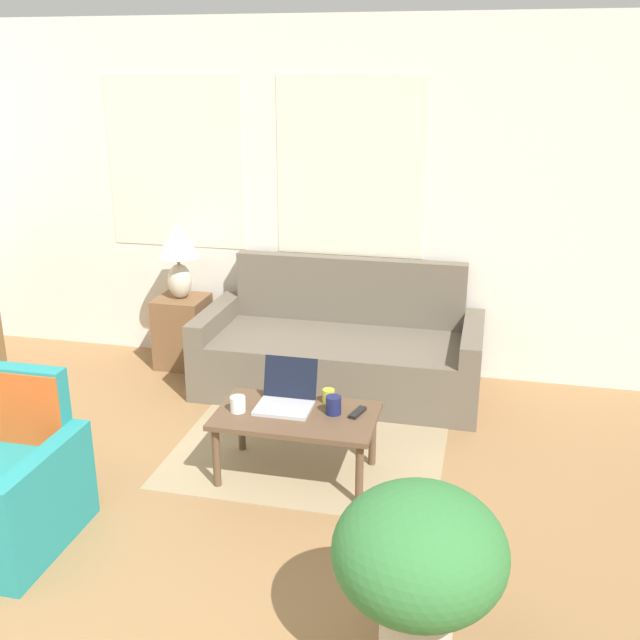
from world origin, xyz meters
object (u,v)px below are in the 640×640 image
Objects in this scene: coffee_table at (296,421)px; cup_white at (329,396)px; cup_navy at (238,404)px; tv_remote at (358,412)px; laptop at (286,396)px; cup_yellow at (333,405)px; table_lamp at (178,251)px; potted_plant at (419,560)px; couch at (341,353)px.

coffee_table is 0.25m from cup_white.
cup_navy is 0.68m from tv_remote.
laptop reaches higher than cup_navy.
cup_yellow reaches higher than cup_navy.
cup_yellow is at bearing -42.79° from table_lamp.
coffee_table is at bearing -47.94° from table_lamp.
cup_white reaches higher than coffee_table.
table_lamp is at bearing 123.15° from cup_navy.
potted_plant reaches higher than cup_yellow.
couch is at bearing 99.60° from cup_yellow.
table_lamp is at bearing 173.16° from couch.
cup_navy is 0.54m from cup_yellow.
couch is 19.15× the size of cup_yellow.
tv_remote is (0.67, 0.12, -0.03)m from cup_navy.
couch is at bearing 76.31° from cup_navy.
laptop is 2.02× the size of tv_remote.
coffee_table is (1.30, -1.44, -0.58)m from table_lamp.
laptop is at bearing -158.09° from cup_white.
coffee_table is 1.17× the size of potted_plant.
couch is 2.58× the size of potted_plant.
cup_navy reaches higher than coffee_table.
cup_white is (1.45, -1.26, -0.49)m from table_lamp.
tv_remote is (1.64, -1.37, -0.52)m from table_lamp.
table_lamp reaches higher than cup_navy.
cup_yellow is at bearing -80.40° from couch.
coffee_table is at bearing -48.16° from laptop.
laptop is at bearing 171.31° from cup_yellow.
cup_white is (0.48, 0.23, -0.00)m from cup_navy.
potted_plant is (0.83, -2.59, 0.22)m from couch.
couch is at bearing 86.31° from laptop.
table_lamp reaches higher than cup_white.
couch is at bearing -6.84° from table_lamp.
laptop is at bearing 131.84° from coffee_table.
cup_white is at bearing 113.23° from cup_yellow.
table_lamp is at bearing 139.00° from cup_white.
coffee_table is at bearing 8.01° from cup_navy.
cup_white is 0.22m from tv_remote.
couch is 3.48× the size of table_lamp.
couch is at bearing 107.77° from potted_plant.
laptop is at bearing 29.03° from cup_navy.
coffee_table is at bearing -128.75° from cup_white.
table_lamp is 3.50m from potted_plant.
laptop is 1.66m from potted_plant.
cup_white is 0.11× the size of potted_plant.
potted_plant reaches higher than cup_white.
cup_yellow is at bearing -169.63° from tv_remote.
laptop is 0.40× the size of potted_plant.
tv_remote is (0.42, -0.02, -0.05)m from laptop.
couch is 1.38m from cup_navy.
couch is 1.46m from table_lamp.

